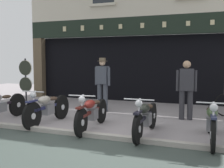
# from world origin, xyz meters

# --- Properties ---
(ground) EXTENTS (21.95, 22.00, 0.18)m
(ground) POSITION_xyz_m (0.00, -0.98, -0.04)
(ground) COLOR gray
(shop_facade) EXTENTS (10.25, 4.42, 5.92)m
(shop_facade) POSITION_xyz_m (0.00, 7.04, 1.65)
(shop_facade) COLOR black
(shop_facade) RESTS_ON ground
(motorcycle_left) EXTENTS (0.62, 2.12, 0.93)m
(motorcycle_left) POSITION_xyz_m (-2.79, 0.59, 0.43)
(motorcycle_left) COLOR black
(motorcycle_left) RESTS_ON ground
(motorcycle_center_left) EXTENTS (0.62, 2.00, 0.94)m
(motorcycle_center_left) POSITION_xyz_m (-1.37, 0.76, 0.44)
(motorcycle_center_left) COLOR black
(motorcycle_center_left) RESTS_ON ground
(motorcycle_center) EXTENTS (0.62, 2.04, 0.92)m
(motorcycle_center) POSITION_xyz_m (-0.07, 0.69, 0.42)
(motorcycle_center) COLOR black
(motorcycle_center) RESTS_ON ground
(motorcycle_center_right) EXTENTS (0.62, 1.98, 0.90)m
(motorcycle_center_right) POSITION_xyz_m (1.26, 0.62, 0.42)
(motorcycle_center_right) COLOR black
(motorcycle_center_right) RESTS_ON ground
(motorcycle_right) EXTENTS (0.62, 2.03, 0.91)m
(motorcycle_right) POSITION_xyz_m (2.63, 0.66, 0.42)
(motorcycle_right) COLOR black
(motorcycle_right) RESTS_ON ground
(salesman_left) EXTENTS (0.55, 0.33, 1.73)m
(salesman_left) POSITION_xyz_m (-0.73, 2.90, 0.96)
(salesman_left) COLOR #3D424C
(salesman_left) RESTS_ON ground
(shopkeeper_center) EXTENTS (0.55, 0.28, 1.65)m
(shopkeeper_center) POSITION_xyz_m (1.92, 2.60, 0.91)
(shopkeeper_center) COLOR #2D2D33
(shopkeeper_center) RESTS_ON ground
(tyre_sign_pole) EXTENTS (0.58, 0.06, 1.71)m
(tyre_sign_pole) POSITION_xyz_m (-4.08, 3.32, 1.02)
(tyre_sign_pole) COLOR #232328
(tyre_sign_pole) RESTS_ON ground
(advert_board_near) EXTENTS (0.67, 0.03, 0.89)m
(advert_board_near) POSITION_xyz_m (2.32, 5.40, 1.56)
(advert_board_near) COLOR silver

